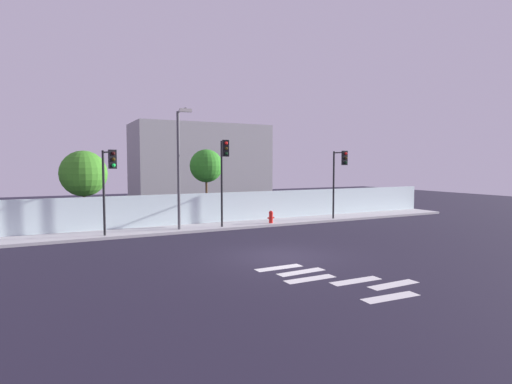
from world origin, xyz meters
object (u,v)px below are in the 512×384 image
Objects in this scene: traffic_light_right at (340,170)px; street_lamp_curbside at (180,160)px; roadside_tree_leftmost at (84,174)px; traffic_light_left at (224,165)px; fire_hydrant at (271,216)px; traffic_light_center at (109,173)px; roadside_tree_midleft at (206,166)px.

traffic_light_right is 10.40m from street_lamp_curbside.
traffic_light_left is at bearing -30.10° from roadside_tree_leftmost.
street_lamp_curbside is at bearing -179.60° from fire_hydrant.
traffic_light_center is 0.91× the size of roadside_tree_midleft.
street_lamp_curbside reaches higher than traffic_light_left.
traffic_light_right is 8.58m from roadside_tree_midleft.
traffic_light_right is (14.08, 0.08, 0.11)m from traffic_light_center.
roadside_tree_midleft is at bearing 32.72° from traffic_light_center.
roadside_tree_midleft is (6.56, 4.21, 0.33)m from traffic_light_center.
roadside_tree_leftmost is 0.96× the size of roadside_tree_midleft.
fire_hydrant is 0.17× the size of roadside_tree_leftmost.
street_lamp_curbside is 1.37× the size of roadside_tree_midleft.
traffic_light_right reaches higher than fire_hydrant.
traffic_light_center is at bearing -177.99° from traffic_light_left.
roadside_tree_leftmost is at bearing 180.00° from roadside_tree_midleft.
traffic_light_left is 1.04× the size of roadside_tree_midleft.
traffic_light_center is at bearing -147.28° from roadside_tree_midleft.
street_lamp_curbside is (-10.37, 0.54, 0.58)m from traffic_light_right.
roadside_tree_leftmost is (-14.87, 4.13, -0.20)m from traffic_light_right.
street_lamp_curbside is at bearing 177.04° from traffic_light_right.
roadside_tree_midleft is (-7.52, 4.13, 0.22)m from traffic_light_right.
roadside_tree_midleft is at bearing 83.55° from traffic_light_left.
traffic_light_left is 1.11× the size of traffic_light_right.
roadside_tree_leftmost is at bearing 100.65° from traffic_light_center.
fire_hydrant is 5.45m from roadside_tree_midleft.
traffic_light_right is 5.53m from fire_hydrant.
traffic_light_center is (-6.11, -0.21, -0.42)m from traffic_light_left.
roadside_tree_midleft is at bearing 151.21° from traffic_light_right.
traffic_light_center is 0.95× the size of roadside_tree_leftmost.
traffic_light_right is 15.44m from roadside_tree_leftmost.
street_lamp_curbside is 1.43× the size of roadside_tree_leftmost.
traffic_light_center is at bearing -179.66° from traffic_light_right.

